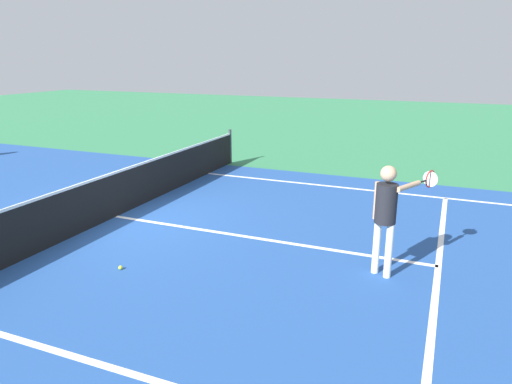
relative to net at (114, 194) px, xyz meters
name	(u,v)px	position (x,y,z in m)	size (l,w,h in m)	color
ground_plane	(116,217)	(0.00, 0.00, -0.49)	(60.00, 60.00, 0.00)	#337F51
court_surface_inbounds	(116,216)	(0.00, 0.00, -0.49)	(10.62, 24.40, 0.00)	#234C93
line_sideline_right	(425,196)	(4.11, -5.95, -0.49)	(0.10, 11.89, 0.01)	white
line_service_near	(438,266)	(0.00, -6.40, -0.49)	(8.22, 0.10, 0.01)	white
line_center_service	(255,238)	(0.00, -3.20, -0.49)	(0.10, 6.40, 0.01)	white
net	(114,194)	(0.00, 0.00, 0.00)	(11.29, 0.09, 1.07)	#33383D
player_near	(387,208)	(-0.63, -5.60, 0.59)	(1.06, 0.86, 1.73)	white
tennis_ball_near_net	(120,268)	(-2.06, -1.74, -0.46)	(0.07, 0.07, 0.07)	#CCE033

